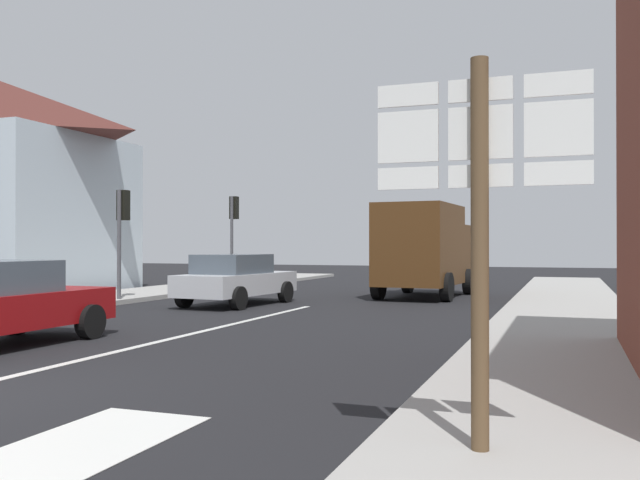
{
  "coord_description": "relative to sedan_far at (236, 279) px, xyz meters",
  "views": [
    {
      "loc": [
        6.88,
        -5.96,
        1.73
      ],
      "look_at": [
        1.73,
        8.25,
        1.85
      ],
      "focal_mm": 38.37,
      "sensor_mm": 36.0,
      "label": 1
    }
  ],
  "objects": [
    {
      "name": "ground_plane",
      "position": [
        2.13,
        -1.77,
        -0.76
      ],
      "size": [
        80.0,
        80.0,
        0.0
      ],
      "primitive_type": "plane",
      "color": "black"
    },
    {
      "name": "sidewalk_right",
      "position": [
        8.98,
        -3.77,
        -0.69
      ],
      "size": [
        3.04,
        44.0,
        0.14
      ],
      "primitive_type": "cube",
      "color": "#9E9B96",
      "rests_on": "ground"
    },
    {
      "name": "sidewalk_left",
      "position": [
        -4.71,
        -3.77,
        -0.69
      ],
      "size": [
        3.04,
        44.0,
        0.14
      ],
      "primitive_type": "cube",
      "color": "#9E9B96",
      "rests_on": "ground"
    },
    {
      "name": "lane_centre_stripe",
      "position": [
        2.13,
        -5.77,
        -0.75
      ],
      "size": [
        0.16,
        12.0,
        0.01
      ],
      "primitive_type": "cube",
      "color": "silver",
      "rests_on": "ground"
    },
    {
      "name": "lane_turn_arrow",
      "position": [
        5.06,
        -12.77,
        -0.75
      ],
      "size": [
        1.2,
        2.2,
        0.01
      ],
      "primitive_type": "cube",
      "color": "silver",
      "rests_on": "ground"
    },
    {
      "name": "sedan_far",
      "position": [
        0.0,
        0.0,
        0.0
      ],
      "size": [
        2.25,
        4.34,
        1.47
      ],
      "color": "#B7BABF",
      "rests_on": "ground"
    },
    {
      "name": "delivery_truck",
      "position": [
        4.54,
        4.76,
        0.89
      ],
      "size": [
        2.73,
        5.12,
        3.05
      ],
      "color": "#4C2D14",
      "rests_on": "ground"
    },
    {
      "name": "route_sign_post",
      "position": [
        8.37,
        -12.28,
        1.24
      ],
      "size": [
        1.66,
        0.14,
        3.2
      ],
      "color": "brown",
      "rests_on": "ground"
    },
    {
      "name": "traffic_light_near_left",
      "position": [
        -3.49,
        -0.58,
        1.74
      ],
      "size": [
        0.3,
        0.49,
        3.38
      ],
      "color": "#47474C",
      "rests_on": "ground"
    },
    {
      "name": "traffic_light_far_left",
      "position": [
        -3.49,
        6.65,
        1.96
      ],
      "size": [
        0.3,
        0.49,
        3.68
      ],
      "color": "#47474C",
      "rests_on": "ground"
    }
  ]
}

